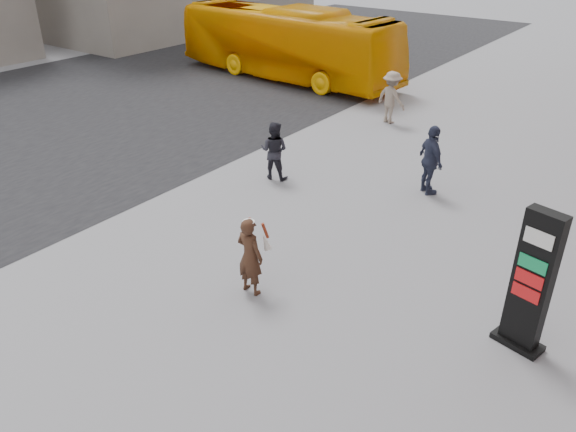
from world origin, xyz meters
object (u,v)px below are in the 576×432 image
Objects in this scene: info_pylon at (532,282)px; pedestrian_b at (391,97)px; pedestrian_c at (431,160)px; woman at (250,255)px; bus at (286,43)px; pedestrian_a at (274,151)px.

info_pylon reaches higher than pedestrian_b.
pedestrian_c reaches higher than pedestrian_b.
woman is 0.14× the size of bus.
pedestrian_c is at bearing 143.16° from pedestrian_b.
woman is 0.99× the size of pedestrian_a.
pedestrian_b reaches higher than pedestrian_a.
pedestrian_a is (6.38, -9.04, -0.73)m from bus.
info_pylon is 4.88m from woman.
woman is 11.02m from pedestrian_b.
pedestrian_c is at bearing -96.54° from woman.
bus reaches higher than pedestrian_c.
info_pylon is at bearing 168.45° from pedestrian_c.
info_pylon is 1.60× the size of woman.
pedestrian_a is 6.21m from pedestrian_b.
pedestrian_a is at bearing 62.66° from pedestrian_c.
bus is 6.11× the size of pedestrian_b.
pedestrian_b is at bearing 141.22° from info_pylon.
info_pylon is at bearing -126.50° from bus.
bus is 6.82× the size of pedestrian_a.
info_pylon reaches higher than woman.
pedestrian_c is (10.19, -7.39, -0.61)m from bus.
pedestrian_a is at bearing 102.70° from pedestrian_b.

